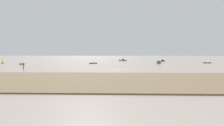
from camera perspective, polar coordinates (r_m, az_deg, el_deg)
name	(u,v)px	position (r m, az deg, el deg)	size (l,w,h in m)	color
ground_plane	(117,69)	(50.89, 1.33, -1.68)	(800.00, 800.00, 0.00)	gray
mudflat_shore	(54,79)	(30.29, -16.52, -4.59)	(285.34, 20.66, 0.14)	brown
sailboat_moored_0	(123,61)	(107.39, 3.11, 0.71)	(5.61, 3.73, 6.05)	white
motorboat_moored_0	(159,63)	(80.58, 13.40, 0.00)	(2.30, 4.51, 1.64)	#197084
rowboat_moored_0	(207,63)	(91.19, 25.89, 0.04)	(3.55, 1.63, 0.54)	orange
motorboat_moored_1	(162,61)	(100.57, 14.39, 0.49)	(4.46, 2.82, 1.60)	gold
rowboat_moored_1	(22,64)	(78.98, -24.74, -0.28)	(3.73, 3.43, 0.60)	orange
rowboat_moored_2	(93,63)	(78.41, -5.49, -0.08)	(3.64, 2.19, 0.54)	#23602D
channel_buoy	(2,63)	(88.41, -29.25, 0.10)	(0.90, 0.90, 2.30)	gold
mooring_post_near	(23,66)	(54.15, -24.34, -0.81)	(0.22, 0.22, 1.87)	#473323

